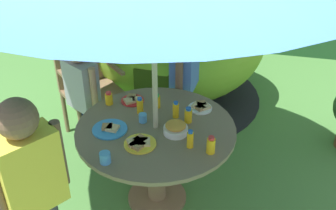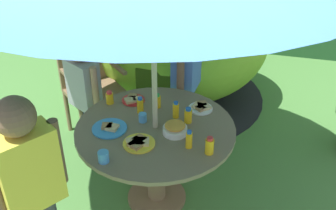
% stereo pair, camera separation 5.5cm
% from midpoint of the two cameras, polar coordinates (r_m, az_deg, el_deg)
% --- Properties ---
extents(ground_plane, '(10.00, 10.00, 0.02)m').
position_cam_midpoint_polar(ground_plane, '(3.26, -2.07, -13.38)').
color(ground_plane, '#477A38').
extents(garden_table, '(1.14, 1.14, 0.70)m').
position_cam_midpoint_polar(garden_table, '(2.90, -2.28, -5.92)').
color(garden_table, brown).
rests_on(garden_table, ground_plane).
extents(wooden_chair, '(0.64, 0.65, 0.98)m').
position_cam_midpoint_polar(wooden_chair, '(3.76, -11.97, 3.53)').
color(wooden_chair, brown).
rests_on(wooden_chair, ground_plane).
extents(dome_tent, '(2.21, 2.21, 1.38)m').
position_cam_midpoint_polar(dome_tent, '(4.23, 0.15, 9.48)').
color(dome_tent, '#8CC633').
rests_on(dome_tent, ground_plane).
extents(child_in_blue_shirt, '(0.22, 0.44, 1.31)m').
position_cam_midpoint_polar(child_in_blue_shirt, '(3.39, 2.03, 6.34)').
color(child_in_blue_shirt, '#3F3F47').
rests_on(child_in_blue_shirt, ground_plane).
extents(child_in_grey_shirt, '(0.34, 0.28, 1.11)m').
position_cam_midpoint_polar(child_in_grey_shirt, '(3.36, -12.82, 2.82)').
color(child_in_grey_shirt, navy).
rests_on(child_in_grey_shirt, ground_plane).
extents(child_in_yellow_shirt, '(0.34, 0.38, 1.30)m').
position_cam_midpoint_polar(child_in_yellow_shirt, '(2.36, -19.93, -9.07)').
color(child_in_yellow_shirt, '#3F3F47').
rests_on(child_in_yellow_shirt, ground_plane).
extents(snack_bowl, '(0.17, 0.17, 0.09)m').
position_cam_midpoint_polar(snack_bowl, '(2.71, 0.52, -3.39)').
color(snack_bowl, white).
rests_on(snack_bowl, garden_table).
extents(plate_near_right, '(0.18, 0.18, 0.03)m').
position_cam_midpoint_polar(plate_near_right, '(3.09, -5.66, 0.74)').
color(plate_near_right, red).
rests_on(plate_near_right, garden_table).
extents(plate_mid_left, '(0.25, 0.25, 0.03)m').
position_cam_midpoint_polar(plate_mid_left, '(2.79, -8.95, -3.40)').
color(plate_mid_left, '#338CD8').
rests_on(plate_mid_left, garden_table).
extents(plate_mid_right, '(0.22, 0.22, 0.03)m').
position_cam_midpoint_polar(plate_mid_right, '(2.63, -4.74, -5.49)').
color(plate_mid_right, yellow).
rests_on(plate_mid_right, garden_table).
extents(plate_far_left, '(0.18, 0.18, 0.03)m').
position_cam_midpoint_polar(plate_far_left, '(3.00, 4.18, -0.27)').
color(plate_far_left, white).
rests_on(plate_far_left, garden_table).
extents(juice_bottle_near_left, '(0.06, 0.06, 0.10)m').
position_cam_midpoint_polar(juice_bottle_near_left, '(3.07, -9.04, 0.94)').
color(juice_bottle_near_left, yellow).
rests_on(juice_bottle_near_left, garden_table).
extents(juice_bottle_far_right, '(0.05, 0.05, 0.13)m').
position_cam_midpoint_polar(juice_bottle_far_right, '(2.92, -4.61, -0.13)').
color(juice_bottle_far_right, yellow).
rests_on(juice_bottle_far_right, garden_table).
extents(juice_bottle_center_front, '(0.05, 0.05, 0.13)m').
position_cam_midpoint_polar(juice_bottle_center_front, '(2.87, 0.58, -0.72)').
color(juice_bottle_center_front, yellow).
rests_on(juice_bottle_center_front, garden_table).
extents(juice_bottle_center_back, '(0.06, 0.06, 0.12)m').
position_cam_midpoint_polar(juice_bottle_center_back, '(2.55, 5.58, -5.81)').
color(juice_bottle_center_back, yellow).
rests_on(juice_bottle_center_back, garden_table).
extents(juice_bottle_front_edge, '(0.04, 0.04, 0.13)m').
position_cam_midpoint_polar(juice_bottle_front_edge, '(2.58, 2.60, -4.97)').
color(juice_bottle_front_edge, yellow).
rests_on(juice_bottle_front_edge, garden_table).
extents(juice_bottle_back_edge, '(0.05, 0.05, 0.11)m').
position_cam_midpoint_polar(juice_bottle_back_edge, '(2.99, -2.16, 0.55)').
color(juice_bottle_back_edge, yellow).
rests_on(juice_bottle_back_edge, garden_table).
extents(juice_bottle_spot_a, '(0.06, 0.06, 0.12)m').
position_cam_midpoint_polar(juice_bottle_spot_a, '(2.82, 2.38, -1.50)').
color(juice_bottle_spot_a, yellow).
rests_on(juice_bottle_spot_a, garden_table).
extents(cup_near, '(0.06, 0.06, 0.07)m').
position_cam_midpoint_polar(cup_near, '(2.84, -4.22, -1.87)').
color(cup_near, '#4C99D8').
rests_on(cup_near, garden_table).
extents(cup_far, '(0.07, 0.07, 0.07)m').
position_cam_midpoint_polar(cup_far, '(2.50, -9.69, -7.51)').
color(cup_far, '#4C99D8').
rests_on(cup_far, garden_table).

